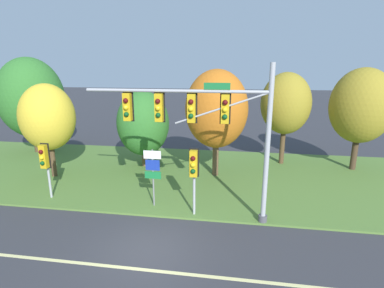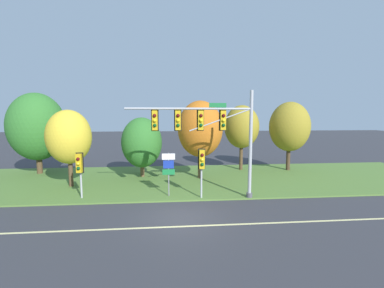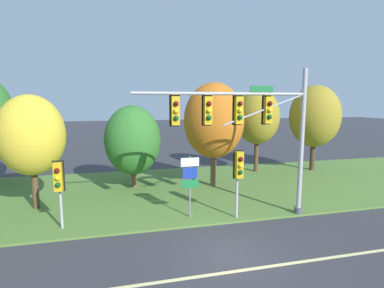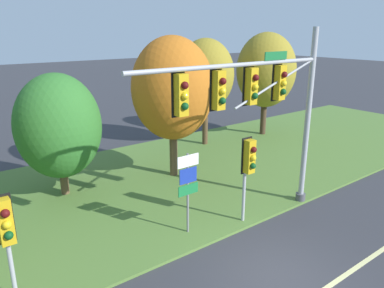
% 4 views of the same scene
% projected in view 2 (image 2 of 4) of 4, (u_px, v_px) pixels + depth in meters
% --- Properties ---
extents(ground_plane, '(160.00, 160.00, 0.00)m').
position_uv_depth(ground_plane, '(182.00, 217.00, 13.93)').
color(ground_plane, '#333338').
extents(lane_stripe, '(36.00, 0.16, 0.01)m').
position_uv_depth(lane_stripe, '(183.00, 226.00, 12.75)').
color(lane_stripe, beige).
rests_on(lane_stripe, ground).
extents(grass_verge, '(48.00, 11.50, 0.10)m').
position_uv_depth(grass_verge, '(177.00, 179.00, 22.10)').
color(grass_verge, '#517533').
rests_on(grass_verge, ground).
extents(traffic_signal_mast, '(8.18, 0.49, 7.01)m').
position_uv_depth(traffic_signal_mast, '(209.00, 128.00, 16.28)').
color(traffic_signal_mast, '#9EA0A5').
rests_on(traffic_signal_mast, grass_verge).
extents(pedestrian_signal_near_kerb, '(0.46, 0.55, 3.02)m').
position_uv_depth(pedestrian_signal_near_kerb, '(79.00, 166.00, 16.50)').
color(pedestrian_signal_near_kerb, '#9EA0A5').
rests_on(pedestrian_signal_near_kerb, grass_verge).
extents(pedestrian_signal_further_along, '(0.46, 0.55, 3.27)m').
position_uv_depth(pedestrian_signal_further_along, '(202.00, 162.00, 16.53)').
color(pedestrian_signal_further_along, '#9EA0A5').
rests_on(pedestrian_signal_further_along, grass_verge).
extents(route_sign_post, '(0.87, 0.08, 2.94)m').
position_uv_depth(route_sign_post, '(169.00, 168.00, 17.13)').
color(route_sign_post, slate).
rests_on(route_sign_post, grass_verge).
extents(tree_nearest_road, '(4.98, 4.98, 7.50)m').
position_uv_depth(tree_nearest_road, '(37.00, 127.00, 23.70)').
color(tree_nearest_road, '#4C3823').
rests_on(tree_nearest_road, grass_verge).
extents(tree_left_of_mast, '(3.26, 3.26, 5.84)m').
position_uv_depth(tree_left_of_mast, '(69.00, 137.00, 19.31)').
color(tree_left_of_mast, '#4C3823').
rests_on(tree_left_of_mast, grass_verge).
extents(tree_behind_signpost, '(3.54, 3.54, 5.25)m').
position_uv_depth(tree_behind_signpost, '(142.00, 143.00, 22.64)').
color(tree_behind_signpost, brown).
rests_on(tree_behind_signpost, grass_verge).
extents(tree_mid_verge, '(3.85, 3.85, 6.68)m').
position_uv_depth(tree_mid_verge, '(200.00, 129.00, 21.91)').
color(tree_mid_verge, brown).
rests_on(tree_mid_verge, grass_verge).
extents(tree_tall_centre, '(3.40, 3.40, 6.44)m').
position_uv_depth(tree_tall_centre, '(242.00, 127.00, 25.41)').
color(tree_tall_centre, '#4C3823').
rests_on(tree_tall_centre, grass_verge).
extents(tree_right_far, '(3.89, 3.89, 6.76)m').
position_uv_depth(tree_right_far, '(289.00, 127.00, 25.25)').
color(tree_right_far, '#423021').
rests_on(tree_right_far, grass_verge).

